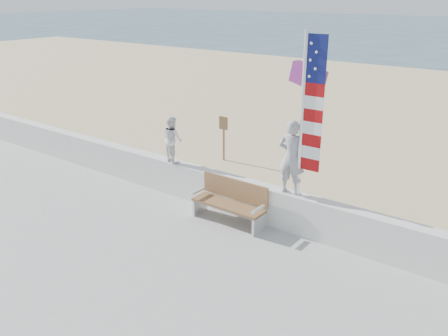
{
  "coord_description": "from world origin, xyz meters",
  "views": [
    {
      "loc": [
        6.42,
        -6.62,
        5.28
      ],
      "look_at": [
        0.2,
        1.8,
        1.35
      ],
      "focal_mm": 38.0,
      "sensor_mm": 36.0,
      "label": 1
    }
  ],
  "objects": [
    {
      "name": "child",
      "position": [
        -1.61,
        2.0,
        1.68
      ],
      "size": [
        0.69,
        0.61,
        1.2
      ],
      "primitive_type": "imported",
      "rotation": [
        0.0,
        0.0,
        2.84
      ],
      "color": "white",
      "rests_on": "seawall"
    },
    {
      "name": "sign",
      "position": [
        -2.27,
        5.12,
        0.94
      ],
      "size": [
        0.32,
        0.07,
        1.46
      ],
      "color": "olive",
      "rests_on": "sand"
    },
    {
      "name": "ground",
      "position": [
        0.0,
        0.0,
        0.0
      ],
      "size": [
        220.0,
        220.0,
        0.0
      ],
      "primitive_type": "plane",
      "color": "#325464",
      "rests_on": "ground"
    },
    {
      "name": "adult",
      "position": [
        1.87,
        2.0,
        1.91
      ],
      "size": [
        0.65,
        0.47,
        1.66
      ],
      "primitive_type": "imported",
      "rotation": [
        0.0,
        0.0,
        3.27
      ],
      "color": "#97979C",
      "rests_on": "seawall"
    },
    {
      "name": "sand",
      "position": [
        0.0,
        9.0,
        0.04
      ],
      "size": [
        90.0,
        40.0,
        0.08
      ],
      "primitive_type": "cube",
      "color": "#D2BC8C",
      "rests_on": "ground"
    },
    {
      "name": "bench",
      "position": [
        0.58,
        1.55,
        0.69
      ],
      "size": [
        1.8,
        0.57,
        1.0
      ],
      "color": "brown",
      "rests_on": "boardwalk"
    },
    {
      "name": "seawall",
      "position": [
        0.0,
        2.0,
        0.63
      ],
      "size": [
        30.0,
        0.35,
        0.9
      ],
      "primitive_type": "cube",
      "color": "white",
      "rests_on": "boardwalk"
    },
    {
      "name": "flag",
      "position": [
        2.18,
        2.0,
        2.99
      ],
      "size": [
        0.5,
        0.08,
        3.5
      ],
      "color": "white",
      "rests_on": "seawall"
    },
    {
      "name": "parafoil_kite",
      "position": [
        1.33,
        3.68,
        3.35
      ],
      "size": [
        1.01,
        0.42,
        0.68
      ],
      "color": "red",
      "rests_on": "ground"
    }
  ]
}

